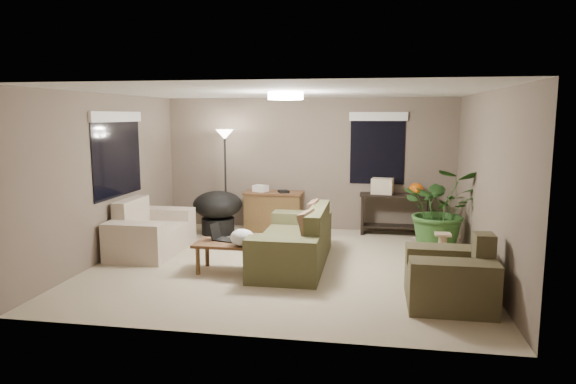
% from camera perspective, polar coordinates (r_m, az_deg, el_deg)
% --- Properties ---
extents(room_shell, '(5.50, 5.50, 5.50)m').
position_cam_1_polar(room_shell, '(7.35, -0.26, 1.31)').
color(room_shell, tan).
rests_on(room_shell, ground).
extents(main_sofa, '(0.95, 2.20, 0.85)m').
position_cam_1_polar(main_sofa, '(7.58, 0.87, -5.83)').
color(main_sofa, '#4C4C2E').
rests_on(main_sofa, ground).
extents(throw_pillows, '(0.30, 1.37, 0.47)m').
position_cam_1_polar(throw_pillows, '(7.46, 2.82, -3.26)').
color(throw_pillows, '#8C7251').
rests_on(throw_pillows, main_sofa).
extents(loveseat, '(0.90, 1.60, 0.85)m').
position_cam_1_polar(loveseat, '(8.53, -15.08, -4.48)').
color(loveseat, beige).
rests_on(loveseat, ground).
extents(armchair, '(0.95, 1.00, 0.85)m').
position_cam_1_polar(armchair, '(6.30, 17.62, -9.21)').
color(armchair, '#4E482F').
rests_on(armchair, ground).
extents(coffee_table, '(1.00, 0.55, 0.42)m').
position_cam_1_polar(coffee_table, '(7.24, -6.33, -6.06)').
color(coffee_table, brown).
rests_on(coffee_table, ground).
extents(laptop, '(0.41, 0.32, 0.24)m').
position_cam_1_polar(laptop, '(7.35, -7.40, -4.88)').
color(laptop, black).
rests_on(laptop, coffee_table).
extents(plastic_bag, '(0.40, 0.38, 0.23)m').
position_cam_1_polar(plastic_bag, '(7.00, -5.11, -5.05)').
color(plastic_bag, white).
rests_on(plastic_bag, coffee_table).
extents(desk, '(1.10, 0.50, 0.75)m').
position_cam_1_polar(desk, '(9.68, -1.61, -2.16)').
color(desk, brown).
rests_on(desk, ground).
extents(desk_papers, '(0.73, 0.33, 0.12)m').
position_cam_1_polar(desk_papers, '(9.63, -2.54, 0.34)').
color(desk_papers, silver).
rests_on(desk_papers, desk).
extents(console_table, '(1.30, 0.40, 0.75)m').
position_cam_1_polar(console_table, '(9.59, 11.86, -2.08)').
color(console_table, black).
rests_on(console_table, ground).
extents(pumpkin, '(0.32, 0.32, 0.21)m').
position_cam_1_polar(pumpkin, '(9.55, 14.04, 0.35)').
color(pumpkin, orange).
rests_on(pumpkin, console_table).
extents(cardboard_box, '(0.42, 0.34, 0.28)m').
position_cam_1_polar(cardboard_box, '(9.51, 10.44, 0.65)').
color(cardboard_box, beige).
rests_on(cardboard_box, console_table).
extents(papasan_chair, '(0.93, 0.93, 0.80)m').
position_cam_1_polar(papasan_chair, '(9.51, -7.81, -1.89)').
color(papasan_chair, black).
rests_on(papasan_chair, ground).
extents(floor_lamp, '(0.32, 0.32, 1.91)m').
position_cam_1_polar(floor_lamp, '(9.59, -7.03, 5.03)').
color(floor_lamp, black).
rests_on(floor_lamp, ground).
extents(ceiling_fixture, '(0.50, 0.50, 0.10)m').
position_cam_1_polar(ceiling_fixture, '(7.30, -0.27, 10.62)').
color(ceiling_fixture, white).
rests_on(ceiling_fixture, room_shell).
extents(houseplant, '(1.23, 1.36, 1.06)m').
position_cam_1_polar(houseplant, '(8.60, 16.61, -2.84)').
color(houseplant, '#2D5923').
rests_on(houseplant, ground).
extents(cat_scratching_post, '(0.32, 0.32, 0.50)m').
position_cam_1_polar(cat_scratching_post, '(7.75, 16.75, -6.48)').
color(cat_scratching_post, tan).
rests_on(cat_scratching_post, ground).
extents(window_left, '(0.05, 1.56, 1.33)m').
position_cam_1_polar(window_left, '(8.49, -18.44, 5.47)').
color(window_left, black).
rests_on(window_left, room_shell).
extents(window_back, '(1.06, 0.05, 1.33)m').
position_cam_1_polar(window_back, '(9.67, 9.94, 6.12)').
color(window_back, black).
rests_on(window_back, room_shell).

